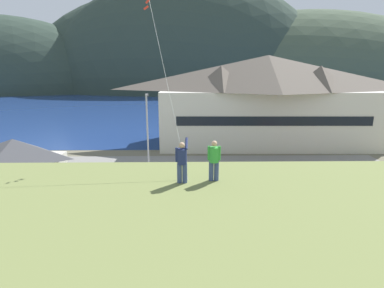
{
  "coord_description": "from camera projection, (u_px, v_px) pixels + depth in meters",
  "views": [
    {
      "loc": [
        -1.41,
        -19.26,
        10.36
      ],
      "look_at": [
        -0.96,
        9.0,
        3.08
      ],
      "focal_mm": 28.61,
      "sensor_mm": 36.0,
      "label": 1
    }
  ],
  "objects": [
    {
      "name": "ground_plane",
      "position": [
        208.0,
        219.0,
        21.25
      ],
      "size": [
        600.0,
        600.0,
        0.0
      ],
      "primitive_type": "plane",
      "color": "#66604C"
    },
    {
      "name": "parking_lot_pad",
      "position": [
        204.0,
        190.0,
        26.08
      ],
      "size": [
        40.0,
        20.0,
        0.1
      ],
      "primitive_type": "cube",
      "color": "gray",
      "rests_on": "ground"
    },
    {
      "name": "bay_water",
      "position": [
        193.0,
        107.0,
        79.35
      ],
      "size": [
        360.0,
        84.0,
        0.03
      ],
      "primitive_type": "cube",
      "color": "navy",
      "rests_on": "ground"
    },
    {
      "name": "far_hill_east_peak",
      "position": [
        177.0,
        89.0,
        137.56
      ],
      "size": [
        136.04,
        59.4,
        83.66
      ],
      "primitive_type": "ellipsoid",
      "color": "#2D3D33",
      "rests_on": "ground"
    },
    {
      "name": "far_hill_center_saddle",
      "position": [
        189.0,
        90.0,
        130.3
      ],
      "size": [
        118.48,
        54.57,
        90.92
      ],
      "primitive_type": "ellipsoid",
      "color": "#2D3D33",
      "rests_on": "ground"
    },
    {
      "name": "far_hill_far_shoulder",
      "position": [
        307.0,
        90.0,
        134.97
      ],
      "size": [
        140.59,
        62.02,
        65.55
      ],
      "primitive_type": "ellipsoid",
      "color": "#42513D",
      "rests_on": "ground"
    },
    {
      "name": "harbor_lodge",
      "position": [
        266.0,
        99.0,
        39.93
      ],
      "size": [
        29.04,
        11.08,
        11.63
      ],
      "color": "beige",
      "rests_on": "ground"
    },
    {
      "name": "storage_shed_near_lot",
      "position": [
        16.0,
        165.0,
        25.14
      ],
      "size": [
        7.4,
        5.59,
        4.62
      ],
      "color": "beige",
      "rests_on": "ground"
    },
    {
      "name": "storage_shed_waterside",
      "position": [
        198.0,
        129.0,
        40.44
      ],
      "size": [
        5.6,
        4.18,
        4.14
      ],
      "color": "#756B5B",
      "rests_on": "ground"
    },
    {
      "name": "wharf_dock",
      "position": [
        200.0,
        126.0,
        51.9
      ],
      "size": [
        3.2,
        10.21,
        0.7
      ],
      "color": "#70604C",
      "rests_on": "ground"
    },
    {
      "name": "moored_boat_wharfside",
      "position": [
        181.0,
        122.0,
        53.76
      ],
      "size": [
        2.45,
        5.87,
        2.16
      ],
      "color": "#A8A399",
      "rests_on": "ground"
    },
    {
      "name": "moored_boat_outer_mooring",
      "position": [
        218.0,
        123.0,
        53.13
      ],
      "size": [
        2.47,
        5.95,
        2.16
      ],
      "color": "silver",
      "rests_on": "ground"
    },
    {
      "name": "parked_car_mid_row_center",
      "position": [
        253.0,
        204.0,
        21.18
      ],
      "size": [
        4.26,
        2.18,
        1.82
      ],
      "color": "slate",
      "rests_on": "parking_lot_pad"
    },
    {
      "name": "parked_car_mid_row_far",
      "position": [
        109.0,
        177.0,
        26.16
      ],
      "size": [
        4.21,
        2.08,
        1.82
      ],
      "color": "slate",
      "rests_on": "parking_lot_pad"
    },
    {
      "name": "parked_car_back_row_left",
      "position": [
        87.0,
        209.0,
        20.43
      ],
      "size": [
        4.22,
        2.09,
        1.82
      ],
      "color": "#236633",
      "rests_on": "parking_lot_pad"
    },
    {
      "name": "parked_car_corner_spot",
      "position": [
        318.0,
        175.0,
        26.77
      ],
      "size": [
        4.33,
        2.32,
        1.82
      ],
      "color": "red",
      "rests_on": "parking_lot_pad"
    },
    {
      "name": "parked_car_lone_by_shed",
      "position": [
        379.0,
        175.0,
        26.73
      ],
      "size": [
        4.24,
        2.13,
        1.82
      ],
      "color": "#B28923",
      "rests_on": "parking_lot_pad"
    },
    {
      "name": "parked_car_back_row_right",
      "position": [
        320.0,
        201.0,
        21.56
      ],
      "size": [
        4.26,
        2.16,
        1.82
      ],
      "color": "#236633",
      "rests_on": "parking_lot_pad"
    },
    {
      "name": "parking_light_pole",
      "position": [
        147.0,
        127.0,
        30.28
      ],
      "size": [
        0.24,
        0.78,
        7.58
      ],
      "color": "#ADADB2",
      "rests_on": "parking_lot_pad"
    },
    {
      "name": "person_kite_flyer",
      "position": [
        182.0,
        161.0,
        12.56
      ],
      "size": [
        0.52,
        0.65,
        1.86
      ],
      "color": "#384770",
      "rests_on": "grassy_hill_foreground"
    },
    {
      "name": "person_companion",
      "position": [
        214.0,
        159.0,
        12.81
      ],
      "size": [
        0.55,
        0.4,
        1.74
      ],
      "color": "#384770",
      "rests_on": "grassy_hill_foreground"
    }
  ]
}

